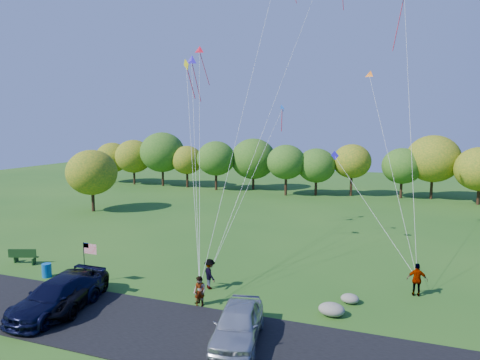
# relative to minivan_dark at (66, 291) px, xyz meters

# --- Properties ---
(ground) EXTENTS (140.00, 140.00, 0.00)m
(ground) POSITION_rel_minivan_dark_xyz_m (6.49, 3.37, -0.86)
(ground) COLOR #225418
(ground) RESTS_ON ground
(asphalt_lane) EXTENTS (44.00, 6.00, 0.06)m
(asphalt_lane) POSITION_rel_minivan_dark_xyz_m (6.49, -0.63, -0.83)
(asphalt_lane) COLOR black
(asphalt_lane) RESTS_ON ground
(treeline) EXTENTS (75.64, 27.41, 8.56)m
(treeline) POSITION_rel_minivan_dark_xyz_m (7.71, 39.48, 3.85)
(treeline) COLOR #3D2416
(treeline) RESTS_ON ground
(minivan_dark) EXTENTS (3.95, 6.25, 1.61)m
(minivan_dark) POSITION_rel_minivan_dark_xyz_m (0.00, 0.00, 0.00)
(minivan_dark) COLOR black
(minivan_dark) RESTS_ON asphalt_lane
(minivan_navy) EXTENTS (2.35, 5.73, 1.66)m
(minivan_navy) POSITION_rel_minivan_dark_xyz_m (0.14, -0.84, 0.03)
(minivan_navy) COLOR black
(minivan_navy) RESTS_ON asphalt_lane
(minivan_silver) EXTENTS (2.86, 5.23, 1.69)m
(minivan_silver) POSITION_rel_minivan_dark_xyz_m (10.03, -0.42, 0.04)
(minivan_silver) COLOR #A9ADB4
(minivan_silver) RESTS_ON asphalt_lane
(flyer_a) EXTENTS (0.69, 0.67, 1.60)m
(flyer_a) POSITION_rel_minivan_dark_xyz_m (6.72, 2.57, -0.06)
(flyer_a) COLOR #4C4C59
(flyer_a) RESTS_ON ground
(flyer_b) EXTENTS (0.98, 0.91, 1.63)m
(flyer_b) POSITION_rel_minivan_dark_xyz_m (6.71, 2.57, -0.05)
(flyer_b) COLOR #4C4C59
(flyer_b) RESTS_ON ground
(flyer_c) EXTENTS (1.31, 1.30, 1.81)m
(flyer_c) POSITION_rel_minivan_dark_xyz_m (6.23, 4.99, 0.04)
(flyer_c) COLOR #4C4C59
(flyer_c) RESTS_ON ground
(flyer_d) EXTENTS (1.14, 0.52, 1.91)m
(flyer_d) POSITION_rel_minivan_dark_xyz_m (17.79, 8.08, 0.09)
(flyer_d) COLOR #4C4C59
(flyer_d) RESTS_ON ground
(park_bench) EXTENTS (1.89, 0.95, 1.08)m
(park_bench) POSITION_rel_minivan_dark_xyz_m (-7.98, 4.64, -0.29)
(park_bench) COLOR black
(park_bench) RESTS_ON ground
(trash_barrel) EXTENTS (0.59, 0.59, 0.88)m
(trash_barrel) POSITION_rel_minivan_dark_xyz_m (-4.43, 3.15, -0.42)
(trash_barrel) COLOR #0A53A2
(trash_barrel) RESTS_ON ground
(flag_assembly) EXTENTS (0.97, 0.63, 2.64)m
(flag_assembly) POSITION_rel_minivan_dark_xyz_m (-1.01, 3.03, 1.12)
(flag_assembly) COLOR black
(flag_assembly) RESTS_ON ground
(boulder_near) EXTENTS (1.35, 1.05, 0.67)m
(boulder_near) POSITION_rel_minivan_dark_xyz_m (13.59, 3.80, -0.53)
(boulder_near) COLOR gray
(boulder_near) RESTS_ON ground
(boulder_far) EXTENTS (0.99, 0.83, 0.52)m
(boulder_far) POSITION_rel_minivan_dark_xyz_m (14.31, 5.71, -0.61)
(boulder_far) COLOR slate
(boulder_far) RESTS_ON ground
(kites_aloft) EXTENTS (25.33, 11.13, 18.81)m
(kites_aloft) POSITION_rel_minivan_dark_xyz_m (9.11, 17.53, 18.66)
(kites_aloft) COLOR #E5195F
(kites_aloft) RESTS_ON ground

